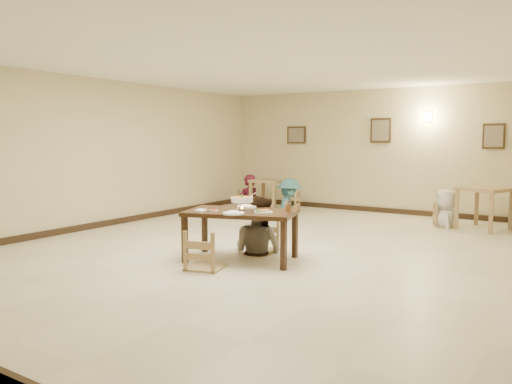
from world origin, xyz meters
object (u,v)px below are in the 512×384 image
Objects in this scene: drink_glass at (288,207)px; bg_diner_c at (446,190)px; main_table at (241,216)px; chair_near at (205,232)px; bg_table_left at (268,185)px; chair_far at (263,223)px; curry_warmer at (242,200)px; main_diner at (258,196)px; bg_diner_a at (248,174)px; bg_chair_lr at (289,193)px; bg_chair_rl at (445,205)px; bg_diner_b at (290,178)px; bg_table_right at (484,195)px; bg_chair_ll at (249,191)px.

bg_diner_c is at bearing 74.38° from drink_glass.
main_table is 0.71m from drink_glass.
bg_diner_c is (2.04, 5.33, 0.25)m from chair_near.
bg_table_left is 0.54× the size of bg_diner_c.
curry_warmer is (0.08, -0.71, 0.46)m from chair_far.
main_diner is 1.02× the size of bg_diner_a.
bg_chair_lr is 3.67m from bg_chair_rl.
chair_near is at bearing 176.11° from bg_diner_b.
curry_warmer is 0.24× the size of bg_diner_c.
chair_near is 6.03m from bg_table_right.
bg_chair_ll is (-5.66, 0.09, -0.25)m from bg_table_right.
bg_diner_c reaches higher than drink_glass.
bg_diner_a reaches higher than chair_far.
main_diner reaches higher than bg_chair_lr.
chair_near is 1.10× the size of bg_chair_lr.
bg_diner_a is at bearing -108.03° from bg_chair_lr.
bg_table_left is at bearing 100.22° from main_table.
bg_chair_ll reaches higher than bg_table_right.
chair_near is 6.19m from bg_diner_a.
curry_warmer is 5.39m from bg_table_right.
bg_table_right is at bearing 76.55° from bg_chair_lr.
main_table is at bearing 144.37° from curry_warmer.
bg_diner_c is at bearing 76.05° from bg_chair_lr.
bg_table_right is 5.67m from bg_diner_a.
bg_table_right is 0.71× the size of bg_diner_c.
chair_far is 5.48× the size of drink_glass.
bg_table_left is at bearing 104.83° from bg_diner_a.
bg_diner_b is (1.28, -0.10, -0.04)m from bg_diner_a.
drink_glass is 5.46m from bg_table_left.
drink_glass is 0.18× the size of bg_chair_rl.
drink_glass is 0.15× the size of bg_table_right.
main_diner reaches higher than bg_diner_a.
bg_diner_c is at bearing 68.50° from curry_warmer.
bg_diner_c is at bearing -75.71° from bg_chair_ll.
bg_chair_lr is (-1.78, 4.70, -0.19)m from main_table.
drink_glass is 5.87m from bg_diner_a.
bg_chair_rl is 3.69m from bg_diner_b.
chair_far is 0.46m from main_diner.
main_table is 1.72× the size of chair_near.
curry_warmer is 5.05m from bg_diner_c.
bg_table_right is 0.72m from bg_diner_c.
bg_diner_b reaches higher than bg_chair_rl.
bg_diner_a is 1.05× the size of bg_diner_b.
chair_near is 6.18m from bg_chair_ll.
drink_glass is 0.11× the size of bg_diner_c.
bg_table_right is at bearing -108.30° from bg_chair_rl.
drink_glass is (0.80, 0.90, 0.30)m from chair_near.
bg_diner_a is (-3.09, 4.83, -0.03)m from curry_warmer.
bg_chair_rl is at bearing -111.25° from bg_diner_b.
bg_chair_rl reaches higher than bg_table_left.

